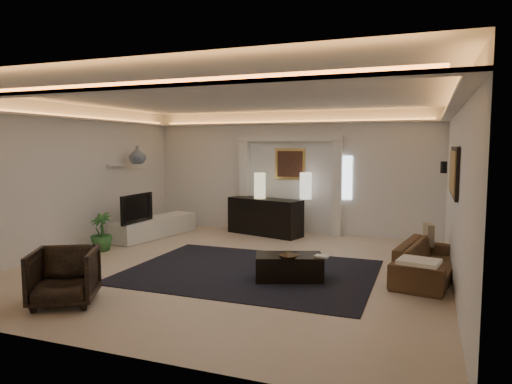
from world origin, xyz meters
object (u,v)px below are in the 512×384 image
(sofa, at_px, (428,261))
(armchair, at_px, (64,277))
(coffee_table, at_px, (289,267))
(console, at_px, (265,218))

(sofa, bearing_deg, armchair, 133.10)
(coffee_table, bearing_deg, sofa, 2.24)
(console, height_order, armchair, console)
(console, relative_size, armchair, 2.23)
(sofa, distance_m, coffee_table, 2.18)
(console, height_order, coffee_table, console)
(console, relative_size, sofa, 0.93)
(sofa, xyz_separation_m, coffee_table, (-2.02, -0.81, -0.08))
(coffee_table, xyz_separation_m, armchair, (-2.46, -2.10, 0.16))
(sofa, bearing_deg, coffee_table, 122.00)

